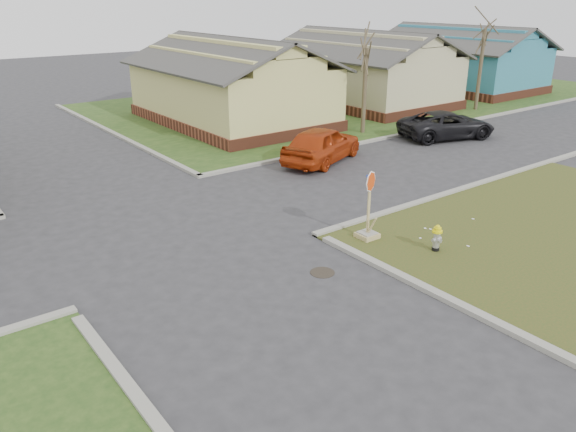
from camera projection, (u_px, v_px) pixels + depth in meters
ground at (240, 290)px, 13.64m from camera, size 120.00×120.00×0.00m
verge_far_right at (367, 96)px, 39.31m from camera, size 37.00×19.00×0.05m
curbs at (153, 227)px, 17.35m from camera, size 80.00×40.00×0.12m
manhole at (322, 272)px, 14.50m from camera, size 0.64×0.64×0.01m
side_house_yellow at (231, 83)px, 30.67m from camera, size 7.60×11.60×4.70m
side_house_tan at (363, 69)px, 36.28m from camera, size 7.60×11.60×4.70m
side_house_teal at (460, 59)px, 41.88m from camera, size 7.60×11.60×4.70m
tree_mid_right at (364, 91)px, 28.26m from camera, size 0.22×0.22×4.20m
tree_far_right at (480, 70)px, 33.98m from camera, size 0.22×0.22×4.76m
fire_hydrant at (437, 236)px, 15.50m from camera, size 0.29×0.29×0.77m
stop_sign at (368, 224)px, 16.31m from camera, size 0.58×0.57×2.04m
red_sedan at (322, 144)px, 23.80m from camera, size 4.92×3.41×1.56m
dark_pickup at (447, 125)px, 27.82m from camera, size 5.27×3.59×1.34m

